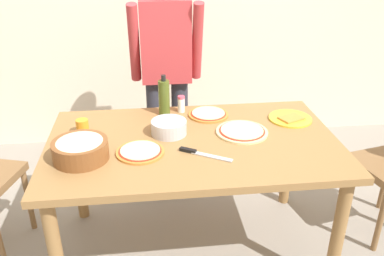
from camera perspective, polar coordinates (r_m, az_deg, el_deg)
ground at (r=2.70m, az=0.13°, el=-16.10°), size 8.00×8.00×0.00m
dining_table at (r=2.31m, az=0.14°, el=-3.69°), size 1.60×0.96×0.76m
person_cook at (r=2.88m, az=-3.59°, el=8.38°), size 0.49×0.25×1.62m
pizza_raw_on_board at (r=2.35m, az=6.95°, el=-0.47°), size 0.30×0.30×0.02m
pizza_cooked_on_tray at (r=2.15m, az=-7.21°, el=-3.26°), size 0.25×0.25×0.02m
pizza_second_cooked at (r=2.56m, az=2.29°, el=1.95°), size 0.25×0.25×0.02m
plate_with_slice at (r=2.57m, az=13.50°, el=1.30°), size 0.26×0.26×0.02m
popcorn_bowl at (r=2.13m, az=-15.27°, el=-2.73°), size 0.28×0.28×0.11m
mixing_bowl_steel at (r=2.32m, az=-3.22°, el=0.08°), size 0.20×0.20×0.08m
olive_oil_bottle at (r=2.54m, az=-3.90°, el=4.29°), size 0.07×0.07×0.26m
cup_orange at (r=2.40m, az=-14.97°, el=0.18°), size 0.07×0.07×0.08m
salt_shaker at (r=2.59m, az=-1.51°, el=3.35°), size 0.04×0.04×0.11m
chef_knife at (r=2.12m, az=0.99°, el=-3.51°), size 0.26×0.17×0.02m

